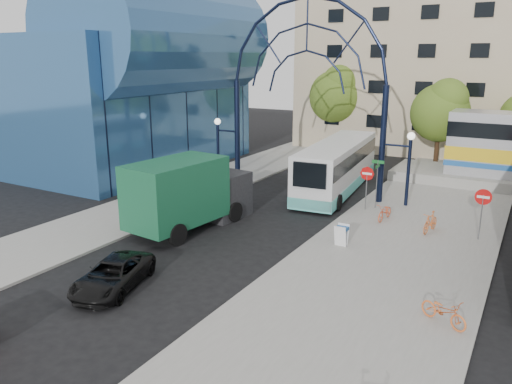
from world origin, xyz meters
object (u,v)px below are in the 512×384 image
Objects in this scene: street_name_sign at (377,174)px; bike_far_a at (444,311)px; stop_sign at (367,178)px; sandwich_board at (342,233)px; green_truck at (190,193)px; do_not_enter_sign at (483,202)px; city_bus at (337,166)px; black_suv at (113,275)px; tree_north_a at (442,110)px; tree_north_b at (338,93)px; bike_near_b at (430,222)px; bike_near_a at (385,212)px; gateway_arch at (306,56)px.

street_name_sign is 13.04m from bike_far_a.
stop_sign reaches higher than sandwich_board.
green_truck reaches higher than bike_far_a.
city_bus reaches higher than do_not_enter_sign.
street_name_sign is at bearing -45.64° from city_bus.
black_suv is at bearing -70.27° from green_truck.
tree_north_a reaches higher than city_bus.
tree_north_b is 4.67× the size of bike_far_a.
stop_sign is 4.69m from bike_near_b.
bike_far_a is at bearing -58.98° from bike_near_a.
stop_sign is at bearing 162.00° from bike_near_b.
gateway_arch reaches higher than stop_sign.
gateway_arch is 7.96× the size of bike_far_a.
sandwich_board is 5.04m from bike_near_b.
tree_north_b reaches higher than city_bus.
bike_far_a is (5.75, -11.60, -1.56)m from street_name_sign.
gateway_arch is at bearing -76.32° from tree_north_b.
street_name_sign is (0.40, 0.60, 0.14)m from stop_sign.
street_name_sign reaches higher than stop_sign.
tree_north_a reaches higher than street_name_sign.
do_not_enter_sign is at bearing -19.99° from gateway_arch.
bike_far_a is (11.38, 3.30, 0.00)m from black_suv.
tree_north_a is 15.76m from bike_near_a.
gateway_arch is 10.69m from bike_near_a.
bike_near_a is 0.99× the size of bike_near_b.
green_truck reaches higher than bike_near_a.
city_bus is (1.72, 1.51, -6.88)m from gateway_arch.
sandwich_board is at bearing -68.41° from tree_north_b.
city_bus is 6.97× the size of bike_near_a.
bike_near_a is (-4.72, 0.70, -1.41)m from do_not_enter_sign.
stop_sign is at bearing -22.63° from gateway_arch.
gateway_arch is at bearing 157.60° from bike_near_a.
gateway_arch is at bearing 67.01° from bike_far_a.
stop_sign reaches higher than bike_near_b.
sandwich_board is 0.58× the size of bike_near_b.
gateway_arch is 11.54m from green_truck.
do_not_enter_sign is 4.97m from bike_near_a.
bike_far_a is (14.83, -28.93, -4.70)m from tree_north_b.
tree_north_b is 4.71× the size of bike_near_a.
stop_sign is 0.31× the size of tree_north_b.
bike_near_a is (1.48, -1.30, -1.43)m from stop_sign.
bike_far_a reaches higher than bike_near_a.
tree_north_a reaches higher than bike_near_a.
stop_sign is at bearing 53.80° from black_suv.
black_suv is (1.76, -7.19, -1.26)m from green_truck.
bike_near_a is (1.08, -1.90, -1.56)m from street_name_sign.
tree_north_a is at bearing 88.50° from sandwich_board.
tree_north_b reaches higher than stop_sign.
green_truck is (-7.79, -1.09, 1.08)m from sandwich_board.
street_name_sign is 0.24× the size of city_bus.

